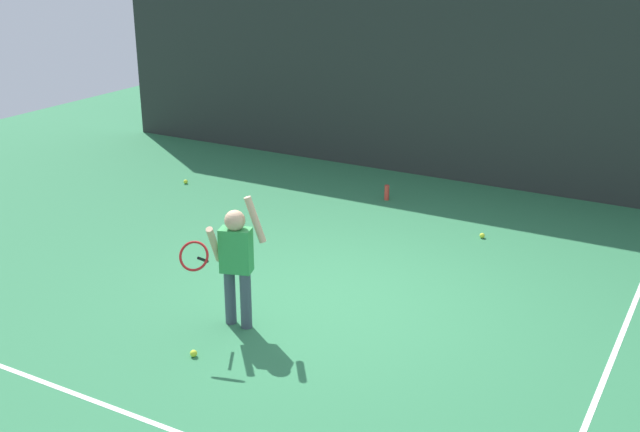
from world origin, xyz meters
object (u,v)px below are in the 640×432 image
(tennis_player, at_px, (235,258))
(tennis_ball_1, at_px, (186,182))
(tennis_ball_2, at_px, (194,353))
(tennis_ball_0, at_px, (482,236))
(water_bottle, at_px, (387,193))
(tennis_ball_3, at_px, (230,256))

(tennis_player, bearing_deg, tennis_ball_1, 117.46)
(tennis_ball_2, bearing_deg, tennis_ball_1, 129.15)
(tennis_ball_1, bearing_deg, tennis_ball_0, 0.61)
(water_bottle, height_order, tennis_ball_3, water_bottle)
(tennis_ball_3, bearing_deg, tennis_ball_0, 40.84)
(tennis_ball_1, bearing_deg, water_bottle, 15.15)
(tennis_ball_2, xyz_separation_m, tennis_ball_3, (-1.04, 2.03, 0.00))
(tennis_ball_0, relative_size, tennis_ball_3, 1.00)
(tennis_ball_1, xyz_separation_m, tennis_ball_3, (2.28, -2.04, 0.00))
(tennis_ball_3, bearing_deg, tennis_player, -52.06)
(water_bottle, distance_m, tennis_ball_1, 3.13)
(water_bottle, relative_size, tennis_ball_1, 3.33)
(tennis_player, distance_m, tennis_ball_0, 3.76)
(tennis_player, xyz_separation_m, tennis_ball_3, (-1.05, 1.34, -0.69))
(tennis_ball_0, distance_m, tennis_ball_2, 4.35)
(tennis_player, distance_m, tennis_ball_3, 1.84)
(tennis_player, height_order, tennis_ball_3, tennis_player)
(tennis_player, bearing_deg, tennis_ball_2, -107.47)
(tennis_ball_0, xyz_separation_m, tennis_ball_1, (-4.70, -0.05, 0.00))
(tennis_player, bearing_deg, tennis_ball_3, 110.94)
(tennis_player, xyz_separation_m, water_bottle, (-0.30, 4.20, -0.62))
(water_bottle, distance_m, tennis_ball_2, 4.90)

